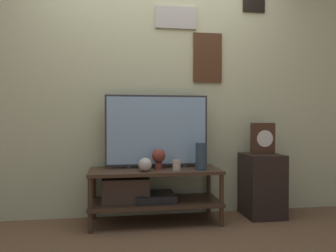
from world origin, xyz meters
TOP-DOWN VIEW (x-y plane):
  - ground_plane at (0.00, 0.00)m, footprint 12.00×12.00m
  - wall_back at (0.00, 0.57)m, footprint 6.40×0.08m
  - media_console at (-0.10, 0.28)m, footprint 1.22×0.48m
  - television at (0.03, 0.38)m, footprint 0.99×0.05m
  - vase_tall_ceramic at (0.42, 0.18)m, footprint 0.10×0.10m
  - vase_round_glass at (-0.10, 0.17)m, footprint 0.12×0.12m
  - candle_jar at (0.18, 0.17)m, footprint 0.07×0.07m
  - decorative_bust at (0.03, 0.27)m, footprint 0.13×0.13m
  - side_table at (1.08, 0.32)m, footprint 0.36×0.40m
  - mantel_clock at (1.10, 0.35)m, footprint 0.22×0.11m

SIDE VIEW (x-z plane):
  - ground_plane at x=0.00m, z-range 0.00..0.00m
  - side_table at x=1.08m, z-range 0.00..0.62m
  - media_console at x=-0.10m, z-range 0.06..0.56m
  - candle_jar at x=0.18m, z-range 0.50..0.60m
  - vase_round_glass at x=-0.10m, z-range 0.50..0.62m
  - decorative_bust at x=0.03m, z-range 0.52..0.71m
  - vase_tall_ceramic at x=0.42m, z-range 0.50..0.75m
  - mantel_clock at x=1.10m, z-range 0.62..0.93m
  - television at x=0.03m, z-range 0.51..1.21m
  - wall_back at x=0.00m, z-range 0.01..2.71m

